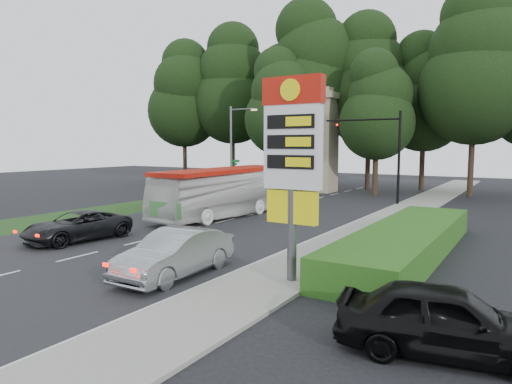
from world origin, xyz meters
The scene contains 22 objects.
ground centered at (0.00, 0.00, 0.00)m, with size 120.00×120.00×0.00m, color black.
road_surface centered at (0.00, 12.00, 0.01)m, with size 14.00×80.00×0.02m, color black.
sidewalk_right centered at (8.50, 12.00, 0.06)m, with size 3.00×80.00×0.12m, color gray.
grass_verge_left centered at (-9.50, 18.00, 0.01)m, with size 5.00×50.00×0.02m, color #193814.
hedge centered at (11.50, 8.00, 0.60)m, with size 3.00×14.00×1.20m, color #275115.
gas_station_pylon centered at (9.20, 1.99, 4.45)m, with size 2.10×0.45×6.85m.
traffic_signal_mast centered at (5.68, 24.00, 4.67)m, with size 6.10×0.35×7.20m.
streetlight_signs centered at (-6.99, 22.01, 4.44)m, with size 2.75×0.98×8.00m.
monument centered at (-2.00, 30.00, 5.10)m, with size 3.00×3.00×10.05m.
tree_far_west centered at (-22.00, 33.00, 10.68)m, with size 8.96×8.96×17.60m.
tree_west_mid centered at (-16.00, 35.00, 11.69)m, with size 9.80×9.80×19.25m.
tree_west_near centered at (-10.00, 37.00, 10.02)m, with size 8.40×8.40×16.50m.
tree_center_left centered at (-5.00, 33.00, 12.02)m, with size 10.08×10.08×19.80m.
tree_center_right centered at (1.00, 35.00, 11.02)m, with size 9.24×9.24×18.15m.
tree_east_near centered at (6.00, 37.00, 9.68)m, with size 8.12×8.12×15.95m.
tree_east_mid centered at (11.00, 33.00, 11.35)m, with size 9.52×9.52×18.70m.
tree_monument_left centered at (-6.00, 29.00, 8.68)m, with size 7.28×7.28×14.30m.
tree_monument_right centered at (3.50, 29.50, 8.01)m, with size 6.72×6.72×13.20m.
transit_bus centered at (-1.02, 12.35, 1.56)m, with size 2.63×11.23×3.13m, color white.
sedan_silver centered at (5.32, 0.57, 0.83)m, with size 1.75×5.02×1.65m, color #94979A.
suv_charcoal centered at (-2.80, 2.61, 0.71)m, with size 2.37×5.14×1.43m, color black.
parked_car_black centered at (14.54, -0.93, 0.82)m, with size 1.93×4.79×1.63m, color black.
Camera 1 is at (16.07, -11.37, 4.67)m, focal length 32.00 mm.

